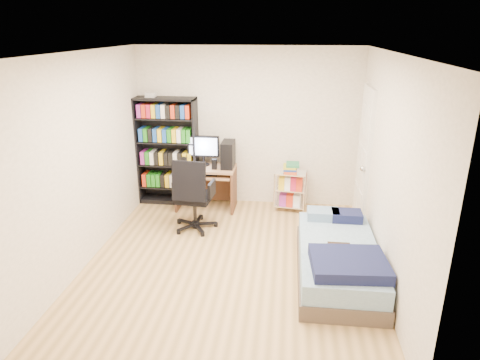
# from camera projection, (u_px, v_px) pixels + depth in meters

# --- Properties ---
(room) EXTENTS (3.58, 4.08, 2.58)m
(room) POSITION_uv_depth(u_px,v_px,m) (230.00, 166.00, 4.89)
(room) COLOR tan
(room) RESTS_ON ground
(media_shelf) EXTENTS (0.97, 0.32, 1.80)m
(media_shelf) POSITION_uv_depth(u_px,v_px,m) (167.00, 150.00, 6.86)
(media_shelf) COLOR black
(media_shelf) RESTS_ON room
(computer_desk) EXTENTS (0.92, 0.54, 1.16)m
(computer_desk) POSITION_uv_depth(u_px,v_px,m) (212.00, 170.00, 6.73)
(computer_desk) COLOR tan
(computer_desk) RESTS_ON room
(office_chair) EXTENTS (0.68, 0.68, 1.07)m
(office_chair) POSITION_uv_depth(u_px,v_px,m) (194.00, 207.00, 6.06)
(office_chair) COLOR black
(office_chair) RESTS_ON room
(wire_cart) EXTENTS (0.52, 0.40, 0.78)m
(wire_cart) POSITION_uv_depth(u_px,v_px,m) (291.00, 179.00, 6.67)
(wire_cart) COLOR white
(wire_cart) RESTS_ON room
(bed) EXTENTS (0.91, 1.81, 0.52)m
(bed) POSITION_uv_depth(u_px,v_px,m) (338.00, 259.00, 4.92)
(bed) COLOR brown
(bed) RESTS_ON room
(door) EXTENTS (0.12, 0.80, 2.00)m
(door) POSITION_uv_depth(u_px,v_px,m) (364.00, 158.00, 6.04)
(door) COLOR silver
(door) RESTS_ON room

